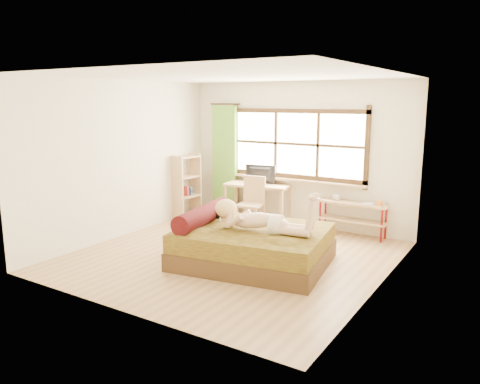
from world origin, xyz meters
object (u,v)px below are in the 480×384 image
Objects in this scene: bed at (250,244)px; bookshelf at (187,186)px; woman at (261,210)px; pipe_shelf at (353,211)px; chair at (252,200)px; kitten at (217,213)px; desk at (258,189)px.

bed is 2.98m from bookshelf.
pipe_shelf is (0.61, 2.20, -0.39)m from woman.
chair reaches higher than bed.
bed is 1.95m from chair.
kitten is 0.26× the size of pipe_shelf.
pipe_shelf is 3.33m from bookshelf.
pipe_shelf is at bearing -4.21° from desk.
bed is 1.79× the size of desk.
chair reaches higher than desk.
kitten reaches higher than pipe_shelf.
bookshelf is (-2.47, 1.62, 0.37)m from bed.
kitten reaches higher than desk.
kitten is at bearing -34.53° from bookshelf.
chair is (0.09, -0.36, -0.13)m from desk.
bed is 0.77m from kitten.
chair is (-0.29, 1.57, -0.11)m from kitten.
desk is 1.48m from bookshelf.
kitten is 0.25× the size of bookshelf.
bed is 1.91× the size of pipe_shelf.
chair is 0.76× the size of bookshelf.
chair is at bearing 110.61° from bed.
bed is 1.59× the size of woman.
chair is (-0.96, 1.68, 0.26)m from bed.
woman is 0.90m from kitten.
desk is at bearing 108.01° from bed.
woman is at bearing -19.02° from kitten.
woman is at bearing -26.39° from bookshelf.
kitten is 1.97m from desk.
desk is at bearing 91.94° from kitten.
woman reaches higher than kitten.
desk is 1.34× the size of chair.
bed reaches higher than desk.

